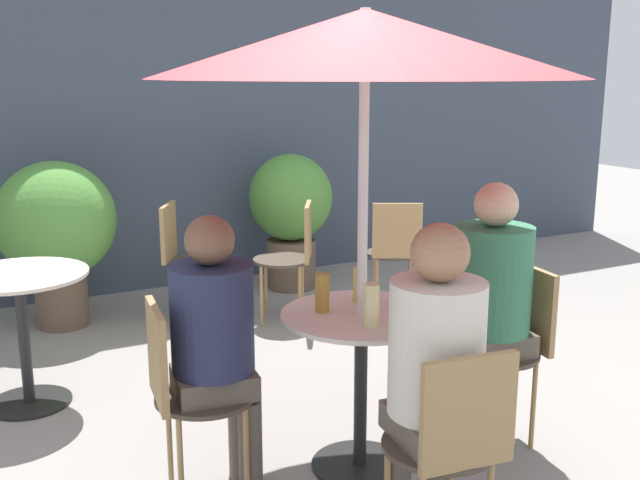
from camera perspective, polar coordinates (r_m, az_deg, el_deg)
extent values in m
plane|color=gray|center=(3.71, 2.74, -16.02)|extent=(20.00, 20.00, 0.00)
cube|color=#3D4756|center=(6.28, -12.29, 9.85)|extent=(10.00, 0.06, 3.00)
cylinder|color=black|center=(3.62, 3.03, -16.70)|extent=(0.45, 0.45, 0.01)
cylinder|color=black|center=(3.45, 3.11, -11.47)|extent=(0.06, 0.06, 0.71)
cylinder|color=silver|center=(3.32, 3.18, -5.74)|extent=(0.72, 0.72, 0.02)
cylinder|color=black|center=(4.50, -21.23, -11.45)|extent=(0.45, 0.45, 0.01)
cylinder|color=black|center=(4.37, -21.61, -7.10)|extent=(0.06, 0.06, 0.71)
cylinder|color=silver|center=(4.26, -22.01, -2.49)|extent=(0.72, 0.72, 0.02)
cylinder|color=#42382D|center=(3.22, -8.74, -11.72)|extent=(0.42, 0.42, 0.02)
cylinder|color=#9E7A4C|center=(3.42, -11.40, -14.64)|extent=(0.02, 0.02, 0.45)
cylinder|color=#9E7A4C|center=(3.19, -10.56, -16.81)|extent=(0.02, 0.02, 0.45)
cylinder|color=#9E7A4C|center=(3.47, -6.82, -14.09)|extent=(0.02, 0.02, 0.45)
cylinder|color=#9E7A4C|center=(3.24, -5.62, -16.16)|extent=(0.02, 0.02, 0.45)
cube|color=#9E7A4C|center=(3.11, -12.30, -8.57)|extent=(0.07, 0.36, 0.40)
cylinder|color=#42382D|center=(2.85, 9.03, -15.19)|extent=(0.42, 0.42, 0.02)
cylinder|color=#9E7A4C|center=(3.12, 9.88, -17.43)|extent=(0.02, 0.02, 0.45)
cube|color=#9E7A4C|center=(2.61, 11.27, -12.83)|extent=(0.36, 0.07, 0.40)
cylinder|color=#42382D|center=(3.74, 13.22, -8.38)|extent=(0.42, 0.42, 0.02)
cylinder|color=#9E7A4C|center=(3.80, 15.94, -12.01)|extent=(0.02, 0.02, 0.45)
cylinder|color=#9E7A4C|center=(4.00, 13.61, -10.58)|extent=(0.02, 0.02, 0.45)
cylinder|color=#9E7A4C|center=(3.66, 12.41, -12.83)|extent=(0.02, 0.02, 0.45)
cylinder|color=#9E7A4C|center=(3.87, 10.20, -11.28)|extent=(0.02, 0.02, 0.45)
cube|color=#9E7A4C|center=(3.78, 15.78, -4.94)|extent=(0.07, 0.36, 0.40)
cylinder|color=#42382D|center=(5.43, -9.44, -1.58)|extent=(0.42, 0.42, 0.02)
cylinder|color=#9E7A4C|center=(5.65, -10.42, -3.52)|extent=(0.02, 0.02, 0.45)
cylinder|color=#9E7A4C|center=(5.39, -11.07, -4.32)|extent=(0.02, 0.02, 0.45)
cylinder|color=#9E7A4C|center=(5.59, -7.70, -3.58)|extent=(0.02, 0.02, 0.45)
cylinder|color=#9E7A4C|center=(5.34, -8.22, -4.40)|extent=(0.02, 0.02, 0.45)
cube|color=#9E7A4C|center=(5.42, -11.47, 0.61)|extent=(0.20, 0.32, 0.40)
cylinder|color=#42382D|center=(5.39, -2.92, -1.52)|extent=(0.42, 0.42, 0.02)
cylinder|color=#9E7A4C|center=(5.31, -1.56, -4.35)|extent=(0.02, 0.02, 0.45)
cylinder|color=#9E7A4C|center=(5.57, -1.36, -3.53)|extent=(0.02, 0.02, 0.45)
cylinder|color=#9E7A4C|center=(5.34, -4.48, -4.30)|extent=(0.02, 0.02, 0.45)
cylinder|color=#9E7A4C|center=(5.60, -4.15, -3.49)|extent=(0.02, 0.02, 0.45)
cube|color=#9E7A4C|center=(5.33, -0.92, 0.65)|extent=(0.20, 0.32, 0.40)
cylinder|color=#42382D|center=(5.61, 5.67, -1.01)|extent=(0.42, 0.42, 0.02)
cylinder|color=#9E7A4C|center=(5.53, 4.34, -3.70)|extent=(0.02, 0.02, 0.45)
cylinder|color=#9E7A4C|center=(5.55, 7.15, -3.69)|extent=(0.02, 0.02, 0.45)
cylinder|color=#9E7A4C|center=(5.79, 4.16, -2.94)|extent=(0.02, 0.02, 0.45)
cylinder|color=#9E7A4C|center=(5.81, 6.84, -2.93)|extent=(0.02, 0.02, 0.45)
cube|color=#9E7A4C|center=(5.38, 5.90, 0.70)|extent=(0.33, 0.19, 0.40)
cylinder|color=brown|center=(3.29, -5.33, -15.63)|extent=(0.10, 0.10, 0.45)
cylinder|color=brown|center=(3.43, -6.04, -14.47)|extent=(0.10, 0.10, 0.45)
cube|color=brown|center=(3.20, -8.07, -10.64)|extent=(0.36, 0.33, 0.10)
cylinder|color=#232847|center=(3.11, -8.23, -5.93)|extent=(0.34, 0.34, 0.45)
sphere|color=brown|center=(3.02, -8.42, -0.02)|extent=(0.20, 0.20, 0.20)
cylinder|color=brown|center=(3.12, 8.58, -17.41)|extent=(0.10, 0.10, 0.45)
cube|color=brown|center=(2.85, 8.67, -13.75)|extent=(0.33, 0.36, 0.10)
cylinder|color=beige|center=(2.73, 8.88, -8.13)|extent=(0.35, 0.35, 0.49)
sphere|color=#9E7051|center=(2.63, 9.14, -0.95)|extent=(0.21, 0.21, 0.21)
cylinder|color=brown|center=(3.81, 10.05, -11.70)|extent=(0.11, 0.11, 0.45)
cylinder|color=brown|center=(3.68, 11.39, -12.66)|extent=(0.11, 0.11, 0.45)
cube|color=brown|center=(3.70, 12.75, -7.53)|extent=(0.38, 0.35, 0.11)
cylinder|color=#337551|center=(3.60, 12.99, -2.92)|extent=(0.37, 0.37, 0.51)
sphere|color=#DBAD89|center=(3.53, 13.28, 2.65)|extent=(0.20, 0.20, 0.20)
cylinder|color=silver|center=(3.35, 6.07, -4.12)|extent=(0.06, 0.06, 0.15)
cylinder|color=#DBC65B|center=(3.46, 3.07, -3.39)|extent=(0.07, 0.07, 0.16)
cylinder|color=#B28433|center=(3.31, 0.15, -4.01)|extent=(0.06, 0.06, 0.17)
cylinder|color=beige|center=(3.13, 3.95, -4.98)|extent=(0.07, 0.07, 0.18)
cylinder|color=brown|center=(5.67, -19.06, -4.43)|extent=(0.36, 0.36, 0.36)
ellipsoid|color=#4C8938|center=(5.54, -19.50, 1.44)|extent=(0.83, 0.83, 0.82)
cylinder|color=brown|center=(6.30, -2.21, -1.79)|extent=(0.41, 0.41, 0.41)
ellipsoid|color=#4C8938|center=(6.18, -2.25, 3.27)|extent=(0.69, 0.69, 0.72)
cylinder|color=silver|center=(3.24, 3.24, -0.97)|extent=(0.04, 0.04, 2.03)
cone|color=#B72D33|center=(3.15, 3.45, 14.71)|extent=(1.79, 1.79, 0.28)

